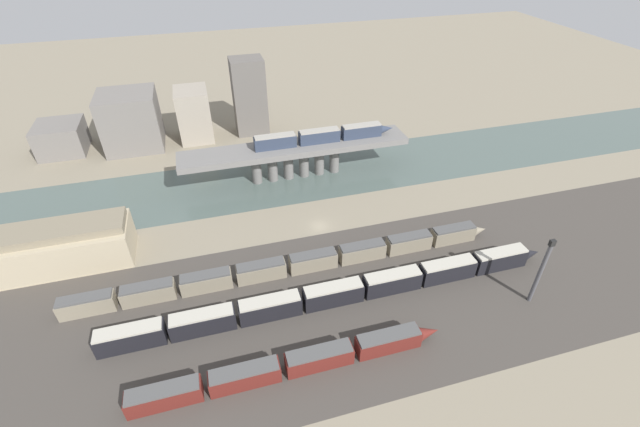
# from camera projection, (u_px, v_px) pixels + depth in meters

# --- Properties ---
(ground_plane) EXTENTS (400.00, 400.00, 0.00)m
(ground_plane) POSITION_uv_depth(u_px,v_px,m) (320.00, 226.00, 100.36)
(ground_plane) COLOR gray
(railbed_yard) EXTENTS (280.00, 42.00, 0.01)m
(railbed_yard) POSITION_uv_depth(u_px,v_px,m) (354.00, 300.00, 81.70)
(railbed_yard) COLOR #423D38
(railbed_yard) RESTS_ON ground
(river_water) EXTENTS (320.00, 26.14, 0.01)m
(river_water) POSITION_uv_depth(u_px,v_px,m) (297.00, 176.00, 118.62)
(river_water) COLOR #4C5B56
(river_water) RESTS_ON ground
(bridge) EXTENTS (61.12, 9.50, 9.63)m
(bridge) POSITION_uv_depth(u_px,v_px,m) (296.00, 152.00, 114.16)
(bridge) COLOR slate
(bridge) RESTS_ON ground
(train_on_bridge) EXTENTS (38.54, 2.76, 3.57)m
(train_on_bridge) POSITION_uv_depth(u_px,v_px,m) (324.00, 135.00, 113.67)
(train_on_bridge) COLOR #2D384C
(train_on_bridge) RESTS_ON bridge
(train_yard_near) EXTENTS (51.21, 2.94, 3.55)m
(train_yard_near) POSITION_uv_depth(u_px,v_px,m) (292.00, 365.00, 68.27)
(train_yard_near) COLOR #5B1E19
(train_yard_near) RESTS_ON ground
(train_yard_mid) EXTENTS (87.13, 3.10, 4.18)m
(train_yard_mid) POSITION_uv_depth(u_px,v_px,m) (340.00, 293.00, 80.40)
(train_yard_mid) COLOR black
(train_yard_mid) RESTS_ON ground
(train_yard_far) EXTENTS (88.62, 2.83, 3.78)m
(train_yard_far) POSITION_uv_depth(u_px,v_px,m) (293.00, 265.00, 86.92)
(train_yard_far) COLOR gray
(train_yard_far) RESTS_ON ground
(warehouse_building) EXTENTS (26.03, 11.08, 9.28)m
(warehouse_building) POSITION_uv_depth(u_px,v_px,m) (64.00, 245.00, 87.91)
(warehouse_building) COLOR tan
(warehouse_building) RESTS_ON ground
(signal_tower) EXTENTS (1.00, 0.78, 14.79)m
(signal_tower) POSITION_uv_depth(u_px,v_px,m) (541.00, 271.00, 77.32)
(signal_tower) COLOR #4C4C51
(signal_tower) RESTS_ON ground
(city_block_far_left) EXTENTS (12.94, 13.29, 8.91)m
(city_block_far_left) POSITION_uv_depth(u_px,v_px,m) (61.00, 138.00, 128.02)
(city_block_far_left) COLOR slate
(city_block_far_left) RESTS_ON ground
(city_block_left) EXTENTS (16.47, 15.64, 16.75)m
(city_block_left) POSITION_uv_depth(u_px,v_px,m) (131.00, 121.00, 128.70)
(city_block_left) COLOR slate
(city_block_left) RESTS_ON ground
(city_block_center) EXTENTS (9.87, 12.35, 15.85)m
(city_block_center) POSITION_uv_depth(u_px,v_px,m) (194.00, 114.00, 133.57)
(city_block_center) COLOR gray
(city_block_center) RESTS_ON ground
(city_block_right) EXTENTS (10.09, 8.62, 23.66)m
(city_block_right) POSITION_uv_depth(u_px,v_px,m) (249.00, 96.00, 135.28)
(city_block_right) COLOR #605B56
(city_block_right) RESTS_ON ground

